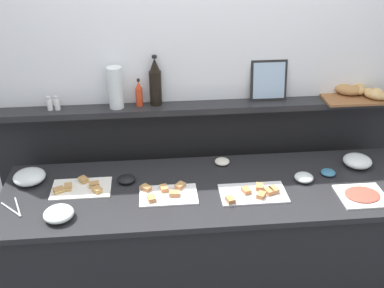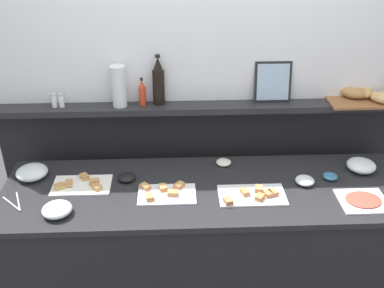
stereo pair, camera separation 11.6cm
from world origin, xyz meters
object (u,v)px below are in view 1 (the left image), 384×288
sandwich_platter_front (167,194)px  bread_basket (360,93)px  sandwich_platter_rear (254,193)px  cold_cuts_platter (362,195)px  condiment_bowl_teal (328,173)px  serving_tongs (15,209)px  glass_bowl_extra (357,161)px  condiment_bowl_dark (222,161)px  wine_bottle_dark (155,83)px  glass_bowl_medium (29,177)px  salt_shaker (50,103)px  glass_bowl_large (59,214)px  pepper_shaker (57,103)px  hot_sauce_bottle (139,94)px  framed_picture (269,80)px  condiment_bowl_cream (126,179)px  sandwich_platter_side (81,188)px  water_carafe (115,88)px  glass_bowl_small (304,178)px

sandwich_platter_front → bread_basket: (1.28, 0.50, 0.35)m
sandwich_platter_rear → cold_cuts_platter: 0.60m
condiment_bowl_teal → serving_tongs: 1.81m
glass_bowl_extra → bread_basket: size_ratio=0.43×
condiment_bowl_dark → wine_bottle_dark: (-0.40, 0.22, 0.45)m
glass_bowl_medium → salt_shaker: bearing=68.9°
glass_bowl_large → condiment_bowl_dark: size_ratio=1.71×
pepper_shaker → sandwich_platter_rear: bearing=-25.8°
hot_sauce_bottle → glass_bowl_large: bearing=-122.6°
wine_bottle_dark → hot_sauce_bottle: bearing=-173.4°
sandwich_platter_front → framed_picture: (0.68, 0.54, 0.44)m
cold_cuts_platter → condiment_bowl_cream: (-1.32, 0.28, 0.01)m
sandwich_platter_front → glass_bowl_large: bearing=-164.7°
glass_bowl_large → hot_sauce_bottle: hot_sauce_bottle is taller
condiment_bowl_teal → serving_tongs: (-1.80, -0.18, -0.01)m
salt_shaker → pepper_shaker: bearing=0.0°
framed_picture → salt_shaker: bearing=-178.4°
glass_bowl_extra → framed_picture: framed_picture is taller
sandwich_platter_front → salt_shaker: (-0.68, 0.51, 0.36)m
sandwich_platter_side → salt_shaker: size_ratio=3.86×
wine_bottle_dark → salt_shaker: size_ratio=3.63×
cold_cuts_platter → condiment_bowl_dark: (-0.73, 0.43, 0.01)m
sandwich_platter_side → water_carafe: (0.21, 0.40, 0.45)m
glass_bowl_extra → condiment_bowl_dark: (-0.83, 0.10, -0.02)m
sandwich_platter_side → condiment_bowl_cream: bearing=11.9°
sandwich_platter_side → cold_cuts_platter: sandwich_platter_side is taller
pepper_shaker → framed_picture: framed_picture is taller
glass_bowl_extra → sandwich_platter_rear: bearing=-160.8°
sandwich_platter_front → salt_shaker: bearing=143.4°
condiment_bowl_cream → water_carafe: bearing=97.8°
glass_bowl_extra → glass_bowl_large: bearing=-168.4°
framed_picture → bread_basket: bearing=-4.1°
glass_bowl_small → framed_picture: (-0.13, 0.47, 0.43)m
wine_bottle_dark → glass_bowl_medium: bearing=-157.2°
cold_cuts_platter → salt_shaker: salt_shaker is taller
condiment_bowl_cream → condiment_bowl_teal: bearing=-1.8°
sandwich_platter_rear → glass_bowl_small: size_ratio=3.36×
cold_cuts_platter → wine_bottle_dark: (-1.12, 0.65, 0.46)m
sandwich_platter_rear → wine_bottle_dark: bearing=132.6°
condiment_bowl_dark → salt_shaker: salt_shaker is taller
framed_picture → water_carafe: size_ratio=0.99×
sandwich_platter_rear → condiment_bowl_dark: bearing=110.3°
sandwich_platter_side → framed_picture: (1.17, 0.44, 0.44)m
hot_sauce_bottle → salt_shaker: hot_sauce_bottle is taller
glass_bowl_small → bread_basket: bread_basket is taller
sandwich_platter_front → condiment_bowl_teal: sandwich_platter_front is taller
sandwich_platter_side → glass_bowl_large: bearing=-107.4°
sandwich_platter_rear → salt_shaker: 1.34m
sandwich_platter_rear → pepper_shaker: bearing=154.2°
glass_bowl_extra → serving_tongs: bearing=-172.7°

